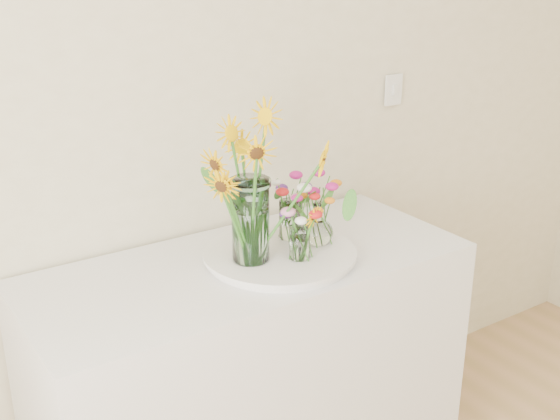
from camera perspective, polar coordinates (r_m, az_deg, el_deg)
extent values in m
cube|color=white|center=(2.42, -2.35, -13.92)|extent=(1.40, 0.60, 0.90)
cylinder|color=white|center=(2.20, -0.02, -3.77)|extent=(0.46, 0.46, 0.02)
cylinder|color=#AAD4C7|center=(2.09, -2.42, -0.88)|extent=(0.13, 0.13, 0.26)
cylinder|color=white|center=(2.13, 1.61, -2.73)|extent=(0.07, 0.07, 0.11)
cylinder|color=white|center=(2.27, 0.87, -0.85)|extent=(0.10, 0.10, 0.13)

